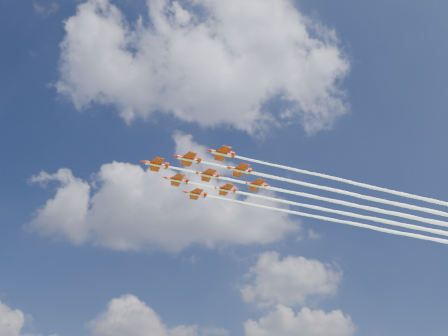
{
  "coord_description": "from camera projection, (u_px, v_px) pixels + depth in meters",
  "views": [
    {
      "loc": [
        3.47,
        -125.6,
        4.54
      ],
      "look_at": [
        1.62,
        0.49,
        89.6
      ],
      "focal_mm": 35.0,
      "sensor_mm": 36.0,
      "label": 1
    }
  ],
  "objects": [
    {
      "name": "jet_row4_port",
      "position": [
        401.0,
        205.0,
        171.14
      ],
      "size": [
        133.84,
        56.44,
        2.49
      ],
      "rotation": [
        0.0,
        0.0,
        0.38
      ],
      "color": "#B11F09"
    },
    {
      "name": "jet_lead",
      "position": [
        330.0,
        200.0,
        168.23
      ],
      "size": [
        133.84,
        56.44,
        2.49
      ],
      "rotation": [
        0.0,
        0.0,
        0.38
      ],
      "color": "#B11F09"
    },
    {
      "name": "jet_row3_port",
      "position": [
        393.0,
        192.0,
        162.99
      ],
      "size": [
        133.84,
        56.44,
        2.49
      ],
      "rotation": [
        0.0,
        0.0,
        0.38
      ],
      "color": "#B11F09"
    },
    {
      "name": "jet_row3_centre",
      "position": [
        370.0,
        209.0,
        173.76
      ],
      "size": [
        133.84,
        56.44,
        2.49
      ],
      "rotation": [
        0.0,
        0.0,
        0.38
      ],
      "color": "#B11F09"
    },
    {
      "name": "jet_tail",
      "position": [
        408.0,
        216.0,
        179.29
      ],
      "size": [
        133.84,
        56.44,
        2.49
      ],
      "rotation": [
        0.0,
        0.0,
        0.38
      ],
      "color": "#B11F09"
    },
    {
      "name": "jet_row2_starb",
      "position": [
        340.0,
        212.0,
        176.38
      ],
      "size": [
        133.84,
        56.44,
        2.49
      ],
      "rotation": [
        0.0,
        0.0,
        0.38
      ],
      "color": "#B11F09"
    },
    {
      "name": "jet_row4_starb",
      "position": [
        378.0,
        220.0,
        181.91
      ],
      "size": [
        133.84,
        56.44,
        2.49
      ],
      "rotation": [
        0.0,
        0.0,
        0.38
      ],
      "color": "#B11F09"
    },
    {
      "name": "jet_row3_starb",
      "position": [
        350.0,
        223.0,
        184.53
      ],
      "size": [
        133.84,
        56.44,
        2.49
      ],
      "rotation": [
        0.0,
        0.0,
        0.38
      ],
      "color": "#B11F09"
    },
    {
      "name": "jet_row2_port",
      "position": [
        361.0,
        196.0,
        165.61
      ],
      "size": [
        133.84,
        56.44,
        2.49
      ],
      "rotation": [
        0.0,
        0.0,
        0.38
      ],
      "color": "#B11F09"
    }
  ]
}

